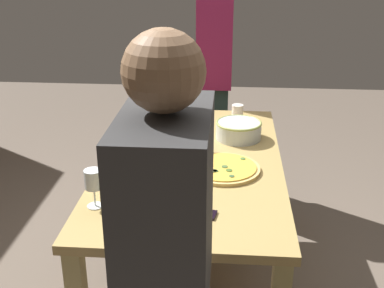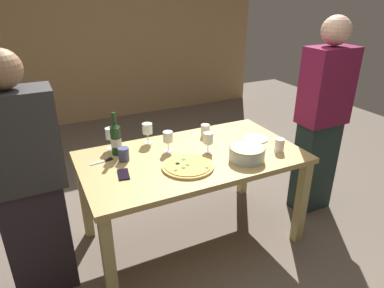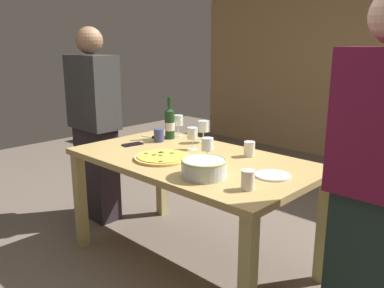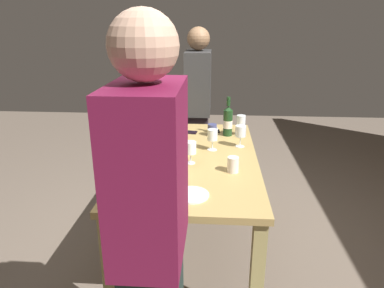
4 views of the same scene
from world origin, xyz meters
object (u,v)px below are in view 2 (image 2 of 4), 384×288
at_px(cell_phone, 123,174).
at_px(pizza, 188,166).
at_px(wine_bottle, 116,138).
at_px(wine_glass_near_pizza, 147,130).
at_px(pizza_knife, 105,161).
at_px(wine_glass_by_bottle, 110,135).
at_px(serving_bowl, 247,153).
at_px(person_guest_left, 322,119).
at_px(dining_table, 192,166).
at_px(cup_ceramic, 124,154).
at_px(wine_glass_far_right, 168,138).
at_px(cup_spare, 279,145).
at_px(person_host, 27,184).
at_px(cup_amber, 205,130).
at_px(side_plate, 256,139).
at_px(wine_glass_far_left, 208,139).

bearing_deg(cell_phone, pizza, 177.80).
bearing_deg(wine_bottle, wine_glass_near_pizza, 17.92).
relative_size(cell_phone, pizza_knife, 0.89).
distance_m(wine_bottle, wine_glass_near_pizza, 0.28).
height_order(pizza, cell_phone, pizza).
relative_size(wine_glass_by_bottle, cell_phone, 1.16).
height_order(serving_bowl, wine_glass_by_bottle, wine_glass_by_bottle).
xyz_separation_m(serving_bowl, person_guest_left, (0.86, 0.17, 0.06)).
distance_m(dining_table, person_guest_left, 1.20).
bearing_deg(cell_phone, cup_ceramic, -97.23).
bearing_deg(pizza, dining_table, 55.45).
relative_size(wine_glass_far_right, person_guest_left, 0.09).
relative_size(pizza, pizza_knife, 2.20).
relative_size(pizza, serving_bowl, 1.40).
bearing_deg(wine_glass_by_bottle, wine_glass_far_right, -31.56).
distance_m(cup_spare, person_guest_left, 0.59).
distance_m(wine_glass_far_right, person_host, 0.98).
bearing_deg(pizza, cup_amber, 49.89).
xyz_separation_m(pizza, side_plate, (0.70, 0.19, -0.01)).
bearing_deg(wine_glass_far_left, person_host, -179.07).
relative_size(wine_bottle, cup_spare, 3.16).
relative_size(wine_glass_far_right, cup_ceramic, 1.62).
xyz_separation_m(cup_amber, pizza_knife, (-0.85, -0.09, -0.04)).
bearing_deg(person_guest_left, person_host, 2.01).
bearing_deg(dining_table, pizza_knife, 163.40).
height_order(wine_glass_by_bottle, cup_amber, wine_glass_by_bottle).
bearing_deg(wine_glass_near_pizza, pizza_knife, -156.37).
bearing_deg(serving_bowl, cup_amber, 96.99).
xyz_separation_m(wine_bottle, cup_ceramic, (0.02, -0.13, -0.07)).
xyz_separation_m(wine_glass_near_pizza, side_plate, (0.80, -0.31, -0.11)).
distance_m(cell_phone, pizza_knife, 0.26).
relative_size(wine_glass_near_pizza, person_host, 0.10).
relative_size(pizza, cup_amber, 3.63).
relative_size(pizza_knife, person_guest_left, 0.10).
bearing_deg(cell_phone, wine_glass_by_bottle, -84.28).
height_order(dining_table, cup_ceramic, cup_ceramic).
xyz_separation_m(wine_glass_by_bottle, side_plate, (1.09, -0.33, -0.11)).
distance_m(pizza, side_plate, 0.72).
bearing_deg(cup_spare, cup_ceramic, 161.39).
bearing_deg(pizza, wine_glass_far_right, 93.87).
relative_size(pizza, cell_phone, 2.48).
height_order(wine_glass_far_right, cup_spare, wine_glass_far_right).
distance_m(wine_glass_far_right, side_plate, 0.73).
distance_m(wine_glass_by_bottle, pizza_knife, 0.24).
distance_m(wine_glass_by_bottle, cup_spare, 1.26).
bearing_deg(pizza_knife, person_host, -158.73).
bearing_deg(pizza_knife, dining_table, -16.60).
xyz_separation_m(cup_ceramic, pizza_knife, (-0.13, 0.05, -0.04)).
xyz_separation_m(wine_glass_near_pizza, pizza_knife, (-0.38, -0.17, -0.11)).
distance_m(dining_table, cup_amber, 0.40).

